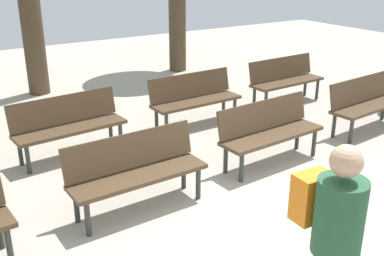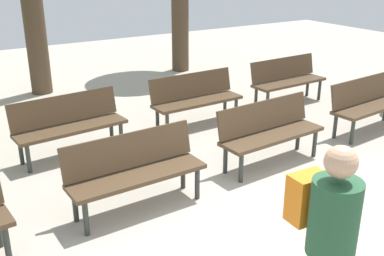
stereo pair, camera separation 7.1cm
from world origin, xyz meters
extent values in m
plane|color=#B2A899|center=(0.00, 0.00, 0.00)|extent=(24.00, 24.00, 0.00)
cylinder|color=#2D332D|center=(-2.64, 1.21, 0.20)|extent=(0.06, 0.06, 0.40)
cube|color=#4C3823|center=(-1.15, 1.44, 0.43)|extent=(1.61, 0.49, 0.05)
cube|color=#4C3823|center=(-1.16, 1.64, 0.68)|extent=(1.60, 0.17, 0.40)
cylinder|color=#2D332D|center=(-1.84, 1.26, 0.20)|extent=(0.06, 0.06, 0.40)
cylinder|color=#2D332D|center=(-0.44, 1.30, 0.20)|extent=(0.06, 0.06, 0.40)
cylinder|color=#2D332D|center=(-1.85, 1.58, 0.20)|extent=(0.06, 0.06, 0.40)
cylinder|color=#2D332D|center=(-0.45, 1.62, 0.20)|extent=(0.06, 0.06, 0.40)
cube|color=#4C3823|center=(0.95, 1.57, 0.43)|extent=(1.62, 0.53, 0.05)
cube|color=#4C3823|center=(0.94, 1.77, 0.68)|extent=(1.60, 0.22, 0.40)
cylinder|color=#2D332D|center=(0.26, 1.37, 0.20)|extent=(0.06, 0.06, 0.40)
cylinder|color=#2D332D|center=(1.66, 1.45, 0.20)|extent=(0.06, 0.06, 0.40)
cylinder|color=#2D332D|center=(0.24, 1.69, 0.20)|extent=(0.06, 0.06, 0.40)
cylinder|color=#2D332D|center=(1.64, 1.77, 0.20)|extent=(0.06, 0.06, 0.40)
cube|color=#4C3823|center=(3.17, 1.69, 0.43)|extent=(1.63, 0.57, 0.05)
cube|color=#4C3823|center=(3.15, 1.89, 0.68)|extent=(1.60, 0.25, 0.40)
cylinder|color=#2D332D|center=(2.49, 1.47, 0.20)|extent=(0.06, 0.06, 0.40)
cylinder|color=#2D332D|center=(2.46, 1.79, 0.20)|extent=(0.06, 0.06, 0.40)
cylinder|color=#2D332D|center=(3.85, 1.91, 0.20)|extent=(0.06, 0.06, 0.40)
cube|color=#4C3823|center=(-1.31, 3.30, 0.43)|extent=(1.63, 0.57, 0.05)
cube|color=#4C3823|center=(-1.33, 3.50, 0.68)|extent=(1.60, 0.26, 0.40)
cylinder|color=#2D332D|center=(-2.00, 3.09, 0.20)|extent=(0.06, 0.06, 0.40)
cylinder|color=#2D332D|center=(-0.60, 3.20, 0.20)|extent=(0.06, 0.06, 0.40)
cylinder|color=#2D332D|center=(-2.03, 3.40, 0.20)|extent=(0.06, 0.06, 0.40)
cylinder|color=#2D332D|center=(-0.63, 3.52, 0.20)|extent=(0.06, 0.06, 0.40)
cube|color=#4C3823|center=(0.90, 3.42, 0.43)|extent=(1.61, 0.49, 0.05)
cube|color=#4C3823|center=(0.90, 3.62, 0.68)|extent=(1.60, 0.17, 0.40)
cylinder|color=#2D332D|center=(0.21, 3.23, 0.20)|extent=(0.06, 0.06, 0.40)
cylinder|color=#2D332D|center=(1.61, 3.28, 0.20)|extent=(0.06, 0.06, 0.40)
cylinder|color=#2D332D|center=(0.20, 3.55, 0.20)|extent=(0.06, 0.06, 0.40)
cylinder|color=#2D332D|center=(1.60, 3.60, 0.20)|extent=(0.06, 0.06, 0.40)
cube|color=#4C3823|center=(3.06, 3.51, 0.43)|extent=(1.62, 0.50, 0.05)
cube|color=#4C3823|center=(3.06, 3.71, 0.68)|extent=(1.60, 0.18, 0.40)
cylinder|color=#2D332D|center=(2.37, 3.33, 0.20)|extent=(0.06, 0.06, 0.40)
cylinder|color=#2D332D|center=(3.77, 3.38, 0.20)|extent=(0.06, 0.06, 0.40)
cylinder|color=#2D332D|center=(2.36, 3.65, 0.20)|extent=(0.06, 0.06, 0.40)
cylinder|color=#2D332D|center=(3.76, 3.70, 0.20)|extent=(0.06, 0.06, 0.40)
cylinder|color=#4C3A28|center=(-0.84, 6.83, 1.78)|extent=(0.43, 0.43, 3.57)
cylinder|color=#4C3A28|center=(2.65, 7.00, 1.49)|extent=(0.42, 0.42, 2.98)
cylinder|color=#235133|center=(-0.86, -1.06, 1.12)|extent=(0.36, 0.36, 0.55)
sphere|color=tan|center=(-0.86, -1.06, 1.54)|extent=(0.22, 0.22, 0.22)
cube|color=orange|center=(-0.85, -0.80, 1.15)|extent=(0.29, 0.19, 0.36)
camera|label=1|loc=(-3.13, -2.80, 2.80)|focal=43.05mm
camera|label=2|loc=(-3.07, -2.83, 2.80)|focal=43.05mm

